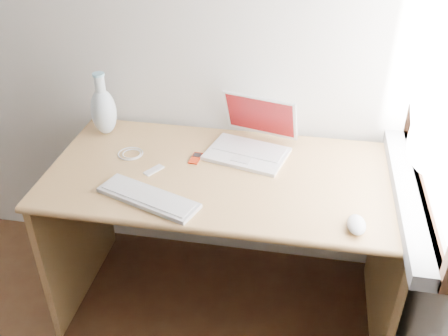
% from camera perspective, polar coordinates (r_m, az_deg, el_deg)
% --- Properties ---
extents(back_wall, '(3.50, 0.04, 2.60)m').
position_cam_1_polar(back_wall, '(2.52, -21.54, 16.97)').
color(back_wall, silver).
rests_on(back_wall, floor).
extents(window, '(0.11, 0.99, 1.10)m').
position_cam_1_polar(window, '(1.81, 24.02, 9.86)').
color(window, white).
rests_on(window, right_wall).
extents(desk, '(1.45, 0.73, 0.77)m').
position_cam_1_polar(desk, '(2.26, 0.43, -3.99)').
color(desk, tan).
rests_on(desk, floor).
extents(laptop, '(0.38, 0.35, 0.23)m').
position_cam_1_polar(laptop, '(2.18, 2.81, 3.21)').
color(laptop, white).
rests_on(laptop, desk).
extents(external_keyboard, '(0.43, 0.26, 0.02)m').
position_cam_1_polar(external_keyboard, '(1.92, -8.66, -3.35)').
color(external_keyboard, silver).
rests_on(external_keyboard, desk).
extents(mouse, '(0.07, 0.11, 0.04)m').
position_cam_1_polar(mouse, '(1.82, 14.90, -6.28)').
color(mouse, white).
rests_on(mouse, desk).
extents(ipod, '(0.05, 0.09, 0.01)m').
position_cam_1_polar(ipod, '(2.15, -3.25, 1.13)').
color(ipod, '#B4270C').
rests_on(ipod, desk).
extents(cable_coil, '(0.11, 0.11, 0.01)m').
position_cam_1_polar(cable_coil, '(2.22, -10.64, 1.63)').
color(cable_coil, silver).
rests_on(cable_coil, desk).
extents(remote, '(0.08, 0.09, 0.01)m').
position_cam_1_polar(remote, '(2.09, -8.02, -0.24)').
color(remote, silver).
rests_on(remote, desk).
extents(vase, '(0.12, 0.12, 0.30)m').
position_cam_1_polar(vase, '(2.35, -13.61, 6.49)').
color(vase, silver).
rests_on(vase, desk).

